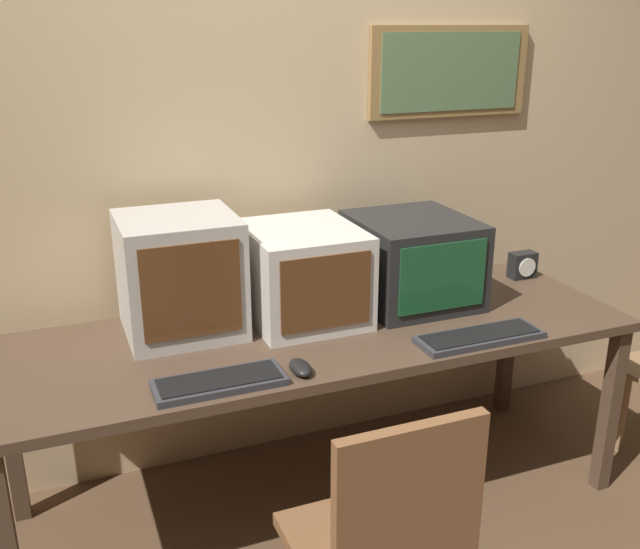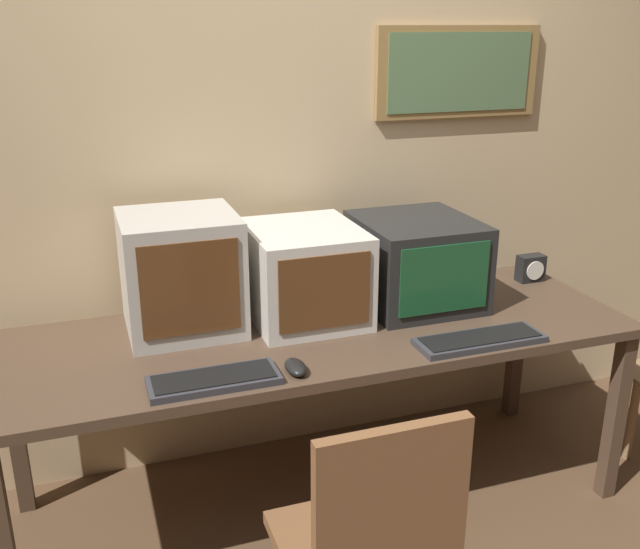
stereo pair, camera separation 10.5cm
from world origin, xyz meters
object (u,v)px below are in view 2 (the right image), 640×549
object	(u,v)px
keyboard_main	(214,380)
monitor_left	(181,273)
desk_clock	(531,268)
mouse_near_keyboard	(296,367)
monitor_center	(304,273)
monitor_right	(416,261)
keyboard_side	(480,340)

from	to	relation	value
keyboard_main	monitor_left	bearing A→B (deg)	92.04
monitor_left	desk_clock	bearing A→B (deg)	0.48
mouse_near_keyboard	keyboard_main	bearing A→B (deg)	177.25
monitor_center	monitor_right	bearing A→B (deg)	0.35
keyboard_main	desk_clock	size ratio (longest dim) A/B	3.53
desk_clock	mouse_near_keyboard	bearing A→B (deg)	-158.19
monitor_left	monitor_right	xyz separation A→B (m)	(0.89, -0.04, -0.04)
monitor_center	mouse_near_keyboard	bearing A→B (deg)	-111.60
monitor_left	keyboard_main	xyz separation A→B (m)	(0.02, -0.45, -0.20)
monitor_left	desk_clock	xyz separation A→B (m)	(1.47, 0.01, -0.15)
monitor_center	mouse_near_keyboard	world-z (taller)	monitor_center
monitor_left	desk_clock	world-z (taller)	monitor_left
keyboard_main	desk_clock	xyz separation A→B (m)	(1.45, 0.47, 0.04)
monitor_right	keyboard_main	world-z (taller)	monitor_right
monitor_right	monitor_center	bearing A→B (deg)	-179.65
desk_clock	keyboard_side	bearing A→B (deg)	-138.05
monitor_right	monitor_left	bearing A→B (deg)	177.27
keyboard_main	mouse_near_keyboard	world-z (taller)	mouse_near_keyboard
monitor_left	monitor_center	bearing A→B (deg)	-5.90
monitor_right	desk_clock	world-z (taller)	monitor_right
monitor_center	mouse_near_keyboard	xyz separation A→B (m)	(-0.17, -0.42, -0.15)
monitor_right	mouse_near_keyboard	world-z (taller)	monitor_right
monitor_center	desk_clock	bearing A→B (deg)	3.21
monitor_left	keyboard_side	bearing A→B (deg)	-26.54
monitor_left	monitor_center	distance (m)	0.44
keyboard_main	keyboard_side	distance (m)	0.92
monitor_left	desk_clock	size ratio (longest dim) A/B	3.71
keyboard_main	monitor_center	bearing A→B (deg)	43.98
keyboard_side	monitor_right	bearing A→B (deg)	95.48
monitor_center	keyboard_main	distance (m)	0.61
monitor_center	desk_clock	xyz separation A→B (m)	(1.03, 0.06, -0.12)
mouse_near_keyboard	desk_clock	world-z (taller)	desk_clock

